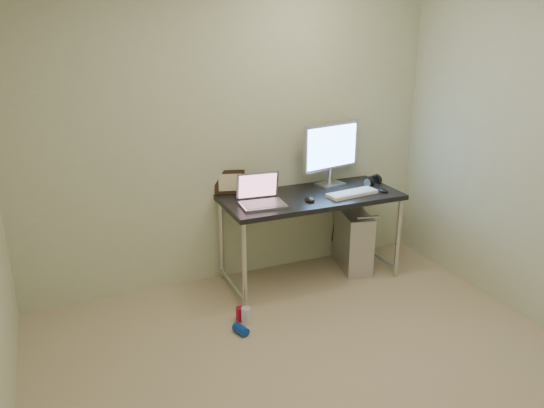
# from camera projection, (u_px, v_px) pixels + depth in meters

# --- Properties ---
(floor) EXTENTS (3.50, 3.50, 0.00)m
(floor) POSITION_uv_depth(u_px,v_px,m) (336.00, 394.00, 3.15)
(floor) COLOR tan
(floor) RESTS_ON ground
(wall_back) EXTENTS (3.50, 0.02, 2.50)m
(wall_back) POSITION_uv_depth(u_px,v_px,m) (233.00, 133.00, 4.26)
(wall_back) COLOR beige
(wall_back) RESTS_ON ground
(desk) EXTENTS (1.47, 0.64, 0.75)m
(desk) POSITION_uv_depth(u_px,v_px,m) (311.00, 205.00, 4.38)
(desk) COLOR black
(desk) RESTS_ON ground
(tower_computer) EXTENTS (0.33, 0.54, 0.56)m
(tower_computer) POSITION_uv_depth(u_px,v_px,m) (353.00, 240.00, 4.71)
(tower_computer) COLOR silver
(tower_computer) RESTS_ON ground
(cable_a) EXTENTS (0.01, 0.16, 0.69)m
(cable_a) POSITION_uv_depth(u_px,v_px,m) (335.00, 218.00, 4.85)
(cable_a) COLOR black
(cable_a) RESTS_ON ground
(cable_b) EXTENTS (0.02, 0.11, 0.71)m
(cable_b) POSITION_uv_depth(u_px,v_px,m) (345.00, 219.00, 4.87)
(cable_b) COLOR black
(cable_b) RESTS_ON ground
(can_red) EXTENTS (0.07, 0.07, 0.11)m
(can_red) POSITION_uv_depth(u_px,v_px,m) (240.00, 314.00, 3.91)
(can_red) COLOR #AD0D2A
(can_red) RESTS_ON ground
(can_white) EXTENTS (0.10, 0.10, 0.13)m
(can_white) POSITION_uv_depth(u_px,v_px,m) (246.00, 316.00, 3.86)
(can_white) COLOR silver
(can_white) RESTS_ON ground
(can_blue) EXTENTS (0.10, 0.14, 0.07)m
(can_blue) POSITION_uv_depth(u_px,v_px,m) (241.00, 330.00, 3.75)
(can_blue) COLOR #0B33A5
(can_blue) RESTS_ON ground
(laptop) EXTENTS (0.36, 0.31, 0.24)m
(laptop) POSITION_uv_depth(u_px,v_px,m) (261.00, 197.00, 4.12)
(laptop) COLOR silver
(laptop) RESTS_ON desk
(monitor) EXTENTS (0.57, 0.21, 0.54)m
(monitor) POSITION_uv_depth(u_px,v_px,m) (331.00, 149.00, 4.52)
(monitor) COLOR silver
(monitor) RESTS_ON desk
(keyboard) EXTENTS (0.45, 0.20, 0.03)m
(keyboard) POSITION_uv_depth(u_px,v_px,m) (352.00, 193.00, 4.35)
(keyboard) COLOR white
(keyboard) RESTS_ON desk
(mouse_right) EXTENTS (0.06, 0.10, 0.03)m
(mouse_right) POSITION_uv_depth(u_px,v_px,m) (384.00, 190.00, 4.43)
(mouse_right) COLOR black
(mouse_right) RESTS_ON desk
(mouse_left) EXTENTS (0.09, 0.13, 0.04)m
(mouse_left) POSITION_uv_depth(u_px,v_px,m) (310.00, 199.00, 4.20)
(mouse_left) COLOR black
(mouse_left) RESTS_ON desk
(headphones) EXTENTS (0.17, 0.10, 0.10)m
(headphones) POSITION_uv_depth(u_px,v_px,m) (373.00, 181.00, 4.64)
(headphones) COLOR black
(headphones) RESTS_ON desk
(picture_frame) EXTENTS (0.26, 0.14, 0.20)m
(picture_frame) POSITION_uv_depth(u_px,v_px,m) (230.00, 182.00, 4.35)
(picture_frame) COLOR black
(picture_frame) RESTS_ON desk
(webcam) EXTENTS (0.04, 0.04, 0.11)m
(webcam) POSITION_uv_depth(u_px,v_px,m) (250.00, 184.00, 4.36)
(webcam) COLOR silver
(webcam) RESTS_ON desk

